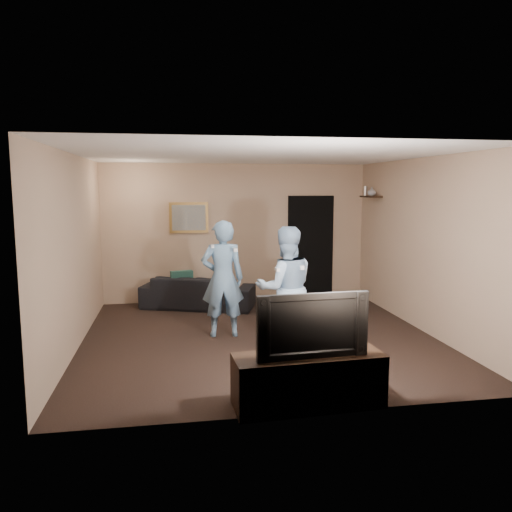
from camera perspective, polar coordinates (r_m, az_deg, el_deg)
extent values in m
plane|color=black|center=(7.33, 0.36, -9.26)|extent=(5.00, 5.00, 0.00)
cube|color=silver|center=(7.02, 0.38, 11.47)|extent=(5.00, 5.00, 0.04)
cube|color=tan|center=(9.52, -2.23, 2.67)|extent=(5.00, 0.04, 2.60)
cube|color=tan|center=(4.64, 5.71, -2.79)|extent=(5.00, 0.04, 2.60)
cube|color=tan|center=(7.07, -20.01, 0.42)|extent=(0.04, 5.00, 2.60)
cube|color=tan|center=(7.88, 18.58, 1.20)|extent=(0.04, 5.00, 2.60)
imported|color=black|center=(9.10, -6.62, -4.05)|extent=(2.13, 1.38, 0.58)
cube|color=#17453E|center=(9.05, -8.47, -2.92)|extent=(0.41, 0.20, 0.39)
cube|color=olive|center=(9.40, -7.69, 4.37)|extent=(0.72, 0.05, 0.57)
cube|color=slate|center=(9.37, -7.68, 4.36)|extent=(0.62, 0.01, 0.47)
cube|color=black|center=(9.81, 6.23, 1.02)|extent=(0.90, 0.06, 2.00)
cube|color=silver|center=(9.64, 2.81, 2.73)|extent=(0.08, 0.02, 0.12)
cube|color=black|center=(9.42, 12.99, 6.63)|extent=(0.20, 0.60, 0.03)
imported|color=#A0A0A5|center=(9.38, 13.10, 7.20)|extent=(0.19, 0.19, 0.16)
cylinder|color=silver|center=(9.66, 12.40, 7.29)|extent=(0.06, 0.06, 0.18)
cube|color=black|center=(5.14, 6.01, -13.96)|extent=(1.52, 0.56, 0.53)
imported|color=black|center=(4.95, 6.11, -7.64)|extent=(1.12, 0.21, 0.64)
imported|color=#678FB3|center=(7.23, -3.83, -2.61)|extent=(0.63, 0.43, 1.69)
cube|color=white|center=(6.92, -5.01, 1.12)|extent=(0.04, 0.14, 0.04)
cube|color=white|center=(6.96, -2.38, 0.71)|extent=(0.05, 0.09, 0.05)
imported|color=#95B8D8|center=(6.65, 3.39, -3.70)|extent=(0.81, 0.63, 1.65)
cube|color=white|center=(6.35, 2.45, -1.54)|extent=(0.04, 0.14, 0.04)
cube|color=white|center=(6.42, 5.24, -1.30)|extent=(0.05, 0.09, 0.05)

